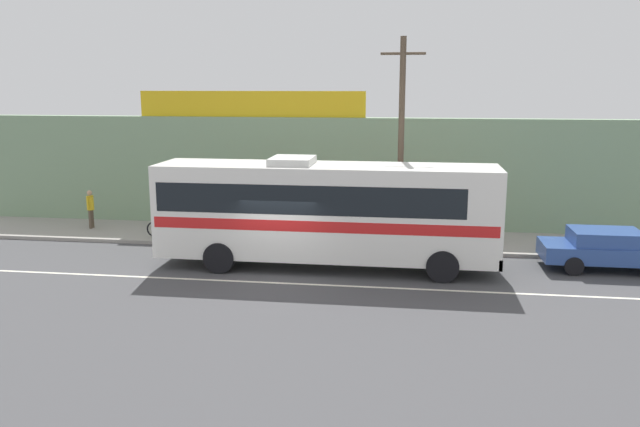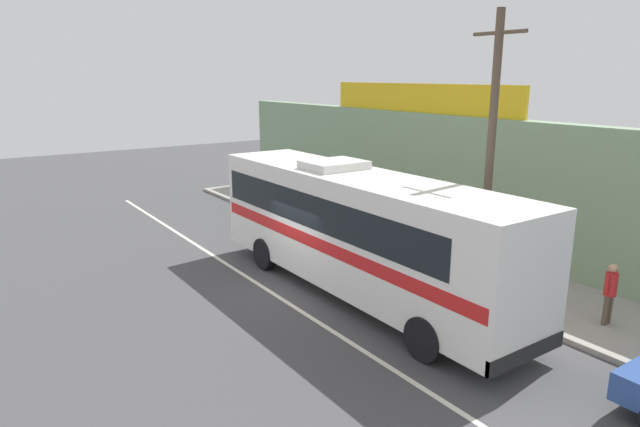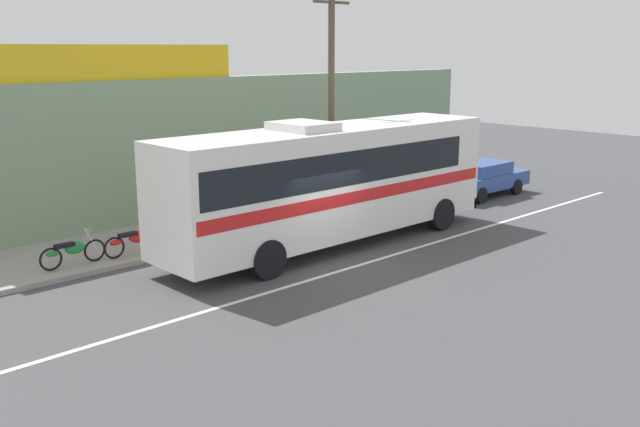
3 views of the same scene
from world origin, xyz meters
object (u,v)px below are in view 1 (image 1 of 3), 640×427
motorcycle_black (209,229)px  motorcycle_red (168,227)px  parked_car (607,248)px  intercity_bus (324,208)px  pedestrian_far_left (259,209)px  utility_pole (401,142)px  pedestrian_by_curb (477,220)px  pedestrian_near_shop (90,206)px

motorcycle_black → motorcycle_red: bearing=175.4°
motorcycle_red → parked_car: bearing=-6.4°
intercity_bus → pedestrian_far_left: bearing=127.8°
motorcycle_red → utility_pole: bearing=-2.4°
pedestrian_far_left → utility_pole: bearing=-16.5°
utility_pole → motorcycle_black: bearing=178.1°
pedestrian_by_curb → motorcycle_black: bearing=-174.6°
motorcycle_black → pedestrian_near_shop: 5.81m
pedestrian_near_shop → utility_pole: bearing=-6.7°
parked_car → pedestrian_near_shop: (-20.09, 2.96, 0.35)m
parked_car → motorcycle_red: 16.33m
parked_car → pedestrian_by_curb: bearing=146.9°
intercity_bus → utility_pole: (2.50, 2.51, 2.06)m
parked_car → utility_pole: bearing=168.6°
intercity_bus → motorcycle_red: size_ratio=6.23×
pedestrian_by_curb → motorcycle_red: bearing=-176.1°
utility_pole → motorcycle_red: utility_pole is taller
pedestrian_near_shop → intercity_bus: bearing=-21.0°
parked_car → motorcycle_red: (-16.23, 1.81, -0.17)m
parked_car → pedestrian_by_curb: size_ratio=2.72×
pedestrian_by_curb → pedestrian_far_left: size_ratio=0.94×
pedestrian_by_curb → intercity_bus: bearing=-145.6°
intercity_bus → parked_car: intercity_bus is taller
parked_car → pedestrian_near_shop: bearing=171.6°
intercity_bus → motorcycle_black: intercity_bus is taller
motorcycle_black → pedestrian_far_left: bearing=40.9°
motorcycle_red → pedestrian_near_shop: 4.06m
pedestrian_near_shop → motorcycle_black: bearing=-13.0°
parked_car → utility_pole: size_ratio=0.56×
pedestrian_far_left → motorcycle_black: bearing=-139.1°
parked_car → pedestrian_far_left: 13.16m
pedestrian_by_curb → pedestrian_near_shop: pedestrian_near_shop is taller
pedestrian_far_left → pedestrian_near_shop: bearing=-178.8°
utility_pole → parked_car: bearing=-11.4°
intercity_bus → pedestrian_near_shop: (-10.58, 4.05, -0.98)m
pedestrian_near_shop → pedestrian_far_left: size_ratio=0.97×
intercity_bus → pedestrian_far_left: size_ratio=6.77×
parked_car → motorcycle_black: (-14.46, 1.67, -0.17)m
intercity_bus → parked_car: bearing=6.6°
parked_car → pedestrian_far_left: size_ratio=2.56×
intercity_bus → parked_car: 9.67m
pedestrian_by_curb → pedestrian_far_left: pedestrian_far_left is taller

